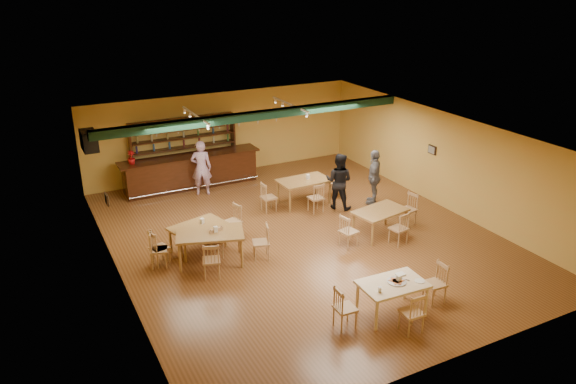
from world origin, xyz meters
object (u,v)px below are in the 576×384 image
bar_counter (191,171)px  dining_table_c (211,247)px  dining_table_a (198,237)px  dining_table_d (380,222)px  near_table (392,298)px  dining_table_b (304,192)px  patron_right_a (339,181)px  patron_bar (201,168)px

bar_counter → dining_table_c: (-1.24, -5.40, -0.15)m
dining_table_a → dining_table_c: 0.81m
dining_table_d → near_table: size_ratio=1.06×
dining_table_b → patron_right_a: 1.23m
dining_table_a → patron_right_a: bearing=-7.3°
dining_table_a → dining_table_d: bearing=-32.5°
dining_table_b → dining_table_d: size_ratio=1.08×
dining_table_a → patron_bar: 4.06m
patron_right_a → dining_table_a: bearing=57.0°
near_table → patron_right_a: patron_right_a is taller
near_table → patron_bar: size_ratio=0.77×
dining_table_b → patron_bar: bearing=137.5°
near_table → dining_table_a: bearing=122.5°
dining_table_c → patron_right_a: bearing=35.7°
dining_table_c → near_table: 4.80m
bar_counter → dining_table_d: (3.54, -6.07, -0.19)m
dining_table_a → dining_table_b: dining_table_b is taller
dining_table_c → patron_right_a: (4.77, 1.51, 0.47)m
dining_table_c → patron_right_a: patron_right_a is taller
dining_table_b → dining_table_d: dining_table_b is taller
dining_table_c → patron_bar: size_ratio=0.91×
dining_table_d → patron_bar: 6.29m
dining_table_b → dining_table_d: bearing=-76.5°
dining_table_d → dining_table_a: bearing=152.5°
dining_table_b → patron_right_a: (0.80, -0.80, 0.49)m
dining_table_c → patron_right_a: 5.02m
dining_table_d → patron_right_a: (-0.01, 2.18, 0.52)m
bar_counter → near_table: 9.49m
dining_table_c → near_table: (2.70, -3.97, -0.04)m
dining_table_b → patron_bar: patron_bar is taller
patron_bar → patron_right_a: patron_bar is taller
dining_table_d → near_table: near_table is taller
dining_table_b → patron_bar: 3.51m
dining_table_d → dining_table_b: bearing=94.6°
dining_table_a → near_table: 5.52m
dining_table_a → patron_bar: patron_bar is taller
dining_table_c → near_table: size_ratio=1.18×
dining_table_d → patron_right_a: size_ratio=0.84×
dining_table_a → patron_right_a: (4.83, 0.70, 0.53)m
dining_table_d → patron_bar: (-3.43, 5.24, 0.55)m
dining_table_a → dining_table_d: size_ratio=0.95×
dining_table_b → bar_counter: bearing=129.7°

